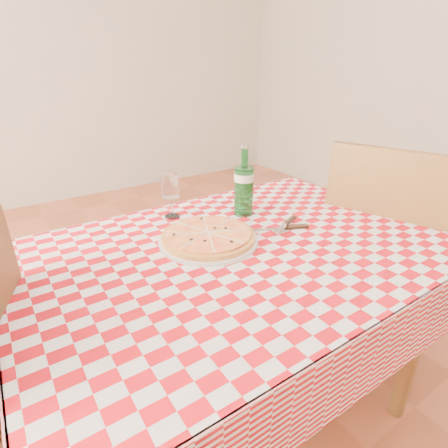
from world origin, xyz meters
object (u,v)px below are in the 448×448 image
object	(u,v)px
pizza_plate	(208,236)
water_bottle	(244,181)
chair_near	(384,247)
dining_table	(240,274)
wine_glass	(171,196)

from	to	relation	value
pizza_plate	water_bottle	xyz separation A→B (m)	(0.23, 0.12, 0.11)
chair_near	dining_table	bearing A→B (deg)	156.77
water_bottle	chair_near	bearing A→B (deg)	-26.64
dining_table	pizza_plate	xyz separation A→B (m)	(-0.06, 0.09, 0.12)
water_bottle	wine_glass	distance (m)	0.27
pizza_plate	wine_glass	xyz separation A→B (m)	(-0.01, 0.24, 0.06)
pizza_plate	water_bottle	distance (m)	0.28
pizza_plate	water_bottle	size ratio (longest dim) A/B	1.21
water_bottle	wine_glass	size ratio (longest dim) A/B	1.61
chair_near	wine_glass	xyz separation A→B (m)	(-0.77, 0.39, 0.26)
chair_near	pizza_plate	distance (m)	0.81
water_bottle	pizza_plate	bearing A→B (deg)	-152.19
dining_table	pizza_plate	bearing A→B (deg)	125.56
chair_near	water_bottle	bearing A→B (deg)	135.31
dining_table	water_bottle	world-z (taller)	water_bottle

